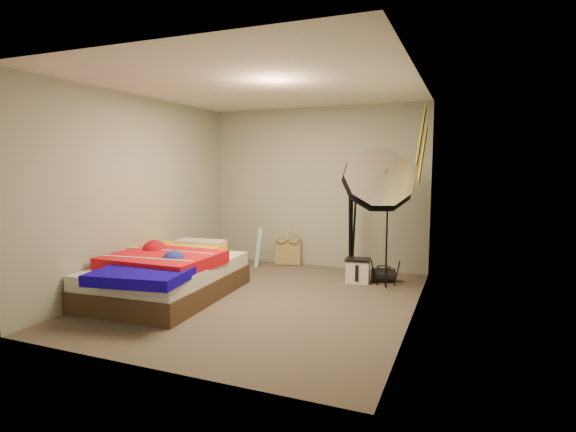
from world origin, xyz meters
The scene contains 15 objects.
floor centered at (0.00, 0.00, 0.00)m, with size 4.00×4.00×0.00m, color brown.
ceiling centered at (0.00, 0.00, 2.50)m, with size 4.00×4.00×0.00m, color silver.
wall_back centered at (0.00, 2.00, 1.25)m, with size 3.50×3.50×0.00m, color gray.
wall_front centered at (0.00, -2.00, 1.25)m, with size 3.50×3.50×0.00m, color gray.
wall_left centered at (-1.75, 0.00, 1.25)m, with size 4.00×4.00×0.00m, color gray.
wall_right centered at (1.75, 0.00, 1.25)m, with size 4.00×4.00×0.00m, color gray.
tote_bag centered at (-0.42, 1.90, 0.21)m, with size 0.42×0.13×0.42m, color tan.
wrapping_roll centered at (-0.78, 1.52, 0.31)m, with size 0.07×0.07×0.63m, color #4FA7C8.
camera_case centered at (0.89, 1.21, 0.15)m, with size 0.31×0.22×0.31m, color silver.
duffel_bag centered at (1.21, 1.36, 0.10)m, with size 0.19×0.19×0.31m, color black.
wall_stripe_upper centered at (1.73, 0.60, 1.95)m, with size 0.02×1.10×0.10m, color gold.
wall_stripe_lower centered at (1.73, 0.85, 1.75)m, with size 0.02×1.10×0.10m, color gold.
bed centered at (-1.12, -0.32, 0.28)m, with size 1.52×2.17×0.57m.
photo_umbrella centered at (1.17, 1.00, 1.39)m, with size 1.00×0.94×1.94m.
camera_tripod centered at (0.72, 1.50, 0.77)m, with size 0.09×0.09×1.34m.
Camera 1 is at (2.26, -4.74, 1.60)m, focal length 28.00 mm.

